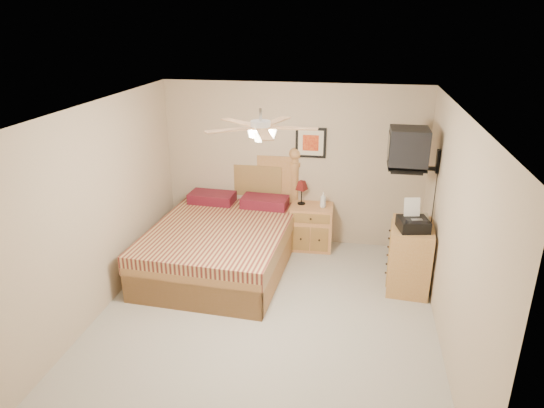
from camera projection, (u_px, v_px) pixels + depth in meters
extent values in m
plane|color=#9E998E|center=(266.00, 317.00, 5.84)|extent=(4.50, 4.50, 0.00)
cube|color=white|center=(264.00, 109.00, 4.94)|extent=(4.00, 4.50, 0.04)
cube|color=tan|center=(293.00, 165.00, 7.46)|extent=(4.00, 0.04, 2.50)
cube|color=tan|center=(203.00, 349.00, 3.33)|extent=(4.00, 0.04, 2.50)
cube|color=tan|center=(99.00, 210.00, 5.72)|extent=(0.04, 4.50, 2.50)
cube|color=tan|center=(453.00, 235.00, 5.06)|extent=(0.04, 4.50, 2.50)
cube|color=#B27248|center=(311.00, 227.00, 7.50)|extent=(0.65, 0.50, 0.69)
imported|color=silver|center=(323.00, 200.00, 7.29)|extent=(0.11, 0.11, 0.24)
cube|color=black|center=(311.00, 143.00, 7.26)|extent=(0.46, 0.04, 0.46)
cube|color=#A86C32|center=(410.00, 257.00, 6.35)|extent=(0.58, 0.79, 0.89)
imported|color=#AAA388|center=(413.00, 218.00, 6.41)|extent=(0.26, 0.29, 0.02)
imported|color=gray|center=(413.00, 216.00, 6.40)|extent=(0.21, 0.28, 0.02)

